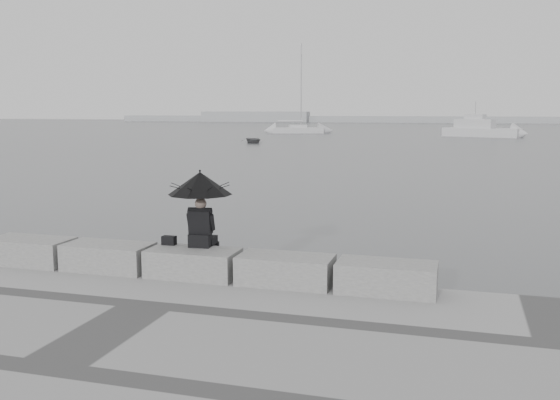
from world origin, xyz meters
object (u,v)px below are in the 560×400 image
(seated_person, at_px, (200,192))
(sailboat_left, at_px, (298,129))
(motor_cruiser, at_px, (482,130))
(dinghy, at_px, (253,140))

(seated_person, height_order, sailboat_left, sailboat_left)
(seated_person, xyz_separation_m, motor_cruiser, (6.81, 72.52, -1.11))
(sailboat_left, bearing_deg, dinghy, -104.76)
(seated_person, relative_size, motor_cruiser, 0.14)
(dinghy, bearing_deg, sailboat_left, 66.52)
(dinghy, bearing_deg, seated_person, -100.45)
(sailboat_left, height_order, motor_cruiser, sailboat_left)
(seated_person, relative_size, dinghy, 0.41)
(seated_person, bearing_deg, dinghy, 100.85)
(motor_cruiser, relative_size, dinghy, 2.90)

